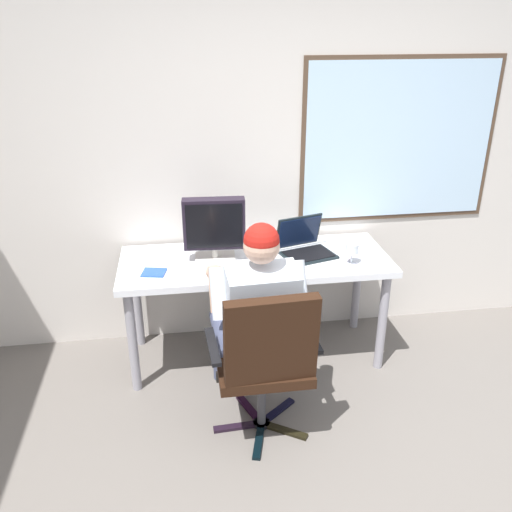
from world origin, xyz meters
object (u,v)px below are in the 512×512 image
at_px(desk, 255,270).
at_px(wine_glass, 352,250).
at_px(laptop, 304,244).
at_px(desk_speaker, 262,240).
at_px(crt_monitor, 214,226).
at_px(person_seated, 256,314).
at_px(office_chair, 266,355).
at_px(cd_case, 154,272).

bearing_deg(desk, wine_glass, -15.61).
bearing_deg(desk, laptop, 7.63).
relative_size(laptop, desk_speaker, 2.59).
xyz_separation_m(desk, laptop, (0.34, 0.05, 0.15)).
bearing_deg(desk_speaker, crt_monitor, -161.74).
height_order(person_seated, wine_glass, person_seated).
bearing_deg(person_seated, wine_glass, 29.71).
relative_size(desk, office_chair, 1.82).
height_order(office_chair, person_seated, person_seated).
relative_size(office_chair, person_seated, 0.77).
height_order(desk, wine_glass, wine_glass).
distance_m(desk, cd_case, 0.67).
xyz_separation_m(laptop, wine_glass, (0.26, -0.21, 0.03)).
bearing_deg(desk_speaker, person_seated, -101.67).
bearing_deg(person_seated, cd_case, 143.59).
bearing_deg(cd_case, desk, 11.03).
relative_size(laptop, cd_case, 2.44).
distance_m(desk, wine_glass, 0.65).
relative_size(person_seated, crt_monitor, 3.03).
bearing_deg(office_chair, cd_case, 130.20).
height_order(office_chair, desk_speaker, office_chair).
height_order(desk, cd_case, cd_case).
xyz_separation_m(desk, cd_case, (-0.66, -0.13, 0.09)).
bearing_deg(cd_case, wine_glass, -1.82).
height_order(wine_glass, desk_speaker, desk_speaker).
distance_m(office_chair, person_seated, 0.29).
bearing_deg(laptop, person_seated, -124.65).
bearing_deg(desk_speaker, desk, -116.68).
xyz_separation_m(wine_glass, desk_speaker, (-0.54, 0.29, -0.02)).
distance_m(person_seated, crt_monitor, 0.69).
xyz_separation_m(person_seated, cd_case, (-0.58, 0.43, 0.10)).
distance_m(desk, crt_monitor, 0.41).
xyz_separation_m(crt_monitor, wine_glass, (0.86, -0.19, -0.14)).
bearing_deg(crt_monitor, person_seated, -72.07).
bearing_deg(cd_case, laptop, 9.88).
xyz_separation_m(wine_glass, cd_case, (-1.26, 0.04, -0.09)).
distance_m(desk, person_seated, 0.56).
bearing_deg(desk_speaker, cd_case, -160.50).
height_order(office_chair, wine_glass, office_chair).
distance_m(person_seated, wine_glass, 0.80).
distance_m(wine_glass, desk_speaker, 0.61).
bearing_deg(cd_case, crt_monitor, 20.52).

